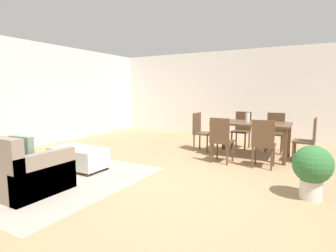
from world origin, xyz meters
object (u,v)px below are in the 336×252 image
object	(u,v)px
dining_chair_head_east	(309,138)
vase_centerpiece	(248,118)
ottoman_table	(78,157)
dining_table	(251,127)
couch	(4,167)
potted_plant	(312,168)
dining_chair_far_left	(242,128)
dining_chair_far_right	(275,130)
dining_chair_near_left	(221,138)
dining_chair_head_west	(200,129)
dining_chair_near_right	(263,141)

from	to	relation	value
dining_chair_head_east	vase_centerpiece	bearing A→B (deg)	-178.36
ottoman_table	dining_chair_head_east	world-z (taller)	dining_chair_head_east
vase_centerpiece	dining_table	bearing A→B (deg)	29.58
dining_chair_head_east	couch	bearing A→B (deg)	-136.37
couch	ottoman_table	world-z (taller)	couch
vase_centerpiece	potted_plant	size ratio (longest dim) A/B	0.29
dining_chair_far_left	dining_chair_far_right	xyz separation A→B (m)	(0.79, 0.02, 0.00)
ottoman_table	dining_chair_near_left	size ratio (longest dim) A/B	1.16
dining_chair_far_left	vase_centerpiece	size ratio (longest dim) A/B	4.35
dining_table	dining_chair_head_east	bearing A→B (deg)	-0.35
vase_centerpiece	dining_chair_head_east	bearing A→B (deg)	1.64
vase_centerpiece	couch	bearing A→B (deg)	-126.30
dining_chair_head_west	potted_plant	size ratio (longest dim) A/B	1.26
dining_chair_near_right	potted_plant	size ratio (longest dim) A/B	1.26
dining_chair_near_right	potted_plant	world-z (taller)	dining_chair_near_right
ottoman_table	dining_chair_near_left	bearing A→B (deg)	38.53
couch	dining_chair_far_left	distance (m)	5.21
dining_chair_far_left	potted_plant	size ratio (longest dim) A/B	1.26
couch	vase_centerpiece	world-z (taller)	vase_centerpiece
dining_chair_near_left	potted_plant	xyz separation A→B (m)	(1.64, -1.16, -0.09)
dining_chair_near_left	dining_chair_near_right	xyz separation A→B (m)	(0.81, 0.03, 0.00)
dining_chair_head_east	dining_chair_near_left	bearing A→B (deg)	-150.52
dining_table	dining_chair_far_right	xyz separation A→B (m)	(0.39, 0.85, -0.15)
dining_chair_far_left	dining_chair_far_right	distance (m)	0.79
dining_chair_far_left	ottoman_table	bearing A→B (deg)	-122.02
dining_chair_near_left	vase_centerpiece	distance (m)	0.96
ottoman_table	dining_chair_head_west	xyz separation A→B (m)	(1.34, 2.59, 0.29)
ottoman_table	dining_chair_far_right	bearing A→B (deg)	49.55
dining_chair_far_left	potted_plant	xyz separation A→B (m)	(1.65, -2.87, -0.09)
ottoman_table	dining_chair_head_west	world-z (taller)	dining_chair_head_west
dining_chair_far_left	dining_chair_near_right	bearing A→B (deg)	-64.05
dining_chair_near_right	vase_centerpiece	xyz separation A→B (m)	(-0.49, 0.80, 0.35)
dining_chair_near_right	dining_chair_head_east	xyz separation A→B (m)	(0.72, 0.84, 0.00)
dining_table	potted_plant	world-z (taller)	dining_table
couch	dining_table	world-z (taller)	couch
dining_chair_head_west	potted_plant	distance (m)	3.18
dining_chair_far_left	potted_plant	bearing A→B (deg)	-60.03
dining_chair_far_left	dining_chair_far_right	bearing A→B (deg)	1.23
ottoman_table	dining_chair_far_left	bearing A→B (deg)	57.98
dining_table	dining_chair_near_right	distance (m)	0.95
dining_chair_head_east	dining_chair_head_west	world-z (taller)	same
dining_chair_head_east	ottoman_table	bearing A→B (deg)	-145.00
couch	dining_chair_far_left	xyz separation A→B (m)	(2.41, 4.61, 0.22)
dining_chair_far_left	dining_chair_near_left	bearing A→B (deg)	-89.62
vase_centerpiece	potted_plant	bearing A→B (deg)	-56.40
dining_chair_far_left	dining_chair_head_west	size ratio (longest dim) A/B	1.00
couch	vase_centerpiece	distance (m)	4.66
ottoman_table	potted_plant	distance (m)	3.84
dining_table	dining_chair_near_left	size ratio (longest dim) A/B	1.74
dining_chair_near_left	vase_centerpiece	world-z (taller)	vase_centerpiece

